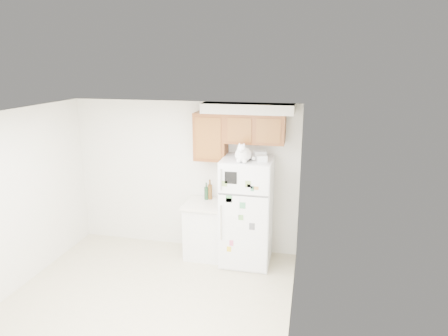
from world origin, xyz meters
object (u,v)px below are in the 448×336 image
(base_counter, at_px, (205,229))
(cat, at_px, (243,154))
(storage_box_back, at_px, (260,155))
(storage_box_front, at_px, (262,158))
(refrigerator, at_px, (247,212))
(bottle_green, at_px, (206,191))
(bottle_amber, at_px, (210,189))

(base_counter, height_order, cat, cat)
(base_counter, bearing_deg, cat, -21.73)
(storage_box_back, distance_m, storage_box_front, 0.23)
(refrigerator, relative_size, bottle_green, 5.96)
(refrigerator, xyz_separation_m, storage_box_back, (0.17, 0.10, 0.90))
(cat, bearing_deg, refrigerator, 78.13)
(storage_box_front, distance_m, bottle_amber, 1.16)
(cat, xyz_separation_m, bottle_green, (-0.67, 0.41, -0.75))
(cat, xyz_separation_m, bottle_amber, (-0.62, 0.44, -0.73))
(storage_box_back, bearing_deg, refrigerator, -166.30)
(storage_box_back, relative_size, bottle_green, 0.63)
(bottle_amber, bearing_deg, base_counter, -100.59)
(base_counter, height_order, storage_box_front, storage_box_front)
(cat, distance_m, bottle_amber, 1.05)
(cat, xyz_separation_m, storage_box_back, (0.21, 0.28, -0.06))
(refrigerator, relative_size, base_counter, 1.85)
(cat, relative_size, bottle_green, 1.52)
(storage_box_back, bearing_deg, storage_box_front, -92.03)
(bottle_amber, bearing_deg, storage_box_back, -10.82)
(refrigerator, distance_m, storage_box_back, 0.92)
(storage_box_back, bearing_deg, cat, -142.70)
(storage_box_back, bearing_deg, base_counter, 165.77)
(base_counter, bearing_deg, storage_box_front, -11.97)
(base_counter, distance_m, cat, 1.52)
(storage_box_back, distance_m, bottle_green, 1.13)
(cat, height_order, bottle_green, cat)
(bottle_green, bearing_deg, storage_box_front, -20.44)
(cat, height_order, bottle_amber, cat)
(storage_box_back, relative_size, bottle_amber, 0.54)
(storage_box_back, height_order, bottle_amber, storage_box_back)
(bottle_amber, bearing_deg, bottle_green, -151.46)
(refrigerator, bearing_deg, storage_box_front, -27.94)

